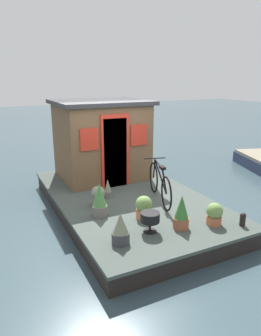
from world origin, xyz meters
name	(u,v)px	position (x,y,z in m)	size (l,w,h in m)	color
ground_plane	(127,210)	(0.00, 0.00, 0.00)	(60.00, 60.00, 0.00)	#384C54
houseboat_deck	(127,203)	(0.00, 0.00, 0.20)	(5.38, 3.16, 0.40)	#424C47
houseboat_cabin	(101,139)	(1.58, 0.00, 1.44)	(2.07, 2.35, 2.06)	brown
bicycle	(160,183)	(-0.62, -0.50, 0.80)	(1.73, 0.64, 0.86)	black
potted_plant_thyme	(121,229)	(-1.93, 1.04, 0.65)	(0.30, 0.30, 0.53)	#38383D
potted_plant_fern	(214,214)	(-2.08, -0.80, 0.61)	(0.30, 0.30, 0.42)	#B2603D
potted_plant_succulent	(181,213)	(-1.93, -0.16, 0.70)	(0.28, 0.28, 0.63)	#935138
potted_plant_sage	(98,195)	(-0.31, 0.82, 0.65)	(0.30, 0.30, 0.44)	#B2603D
potted_plant_mint	(144,207)	(-1.25, 0.23, 0.62)	(0.33, 0.33, 0.44)	#C6754C
potted_plant_basil	(100,200)	(-0.79, 0.97, 0.73)	(0.30, 0.30, 0.69)	slate
potted_plant_lavender	(108,189)	(0.02, 0.46, 0.61)	(0.17, 0.17, 0.43)	slate
charcoal_grill	(150,218)	(-1.80, 0.41, 0.66)	(0.34, 0.34, 0.36)	black
mooring_bollard	(243,219)	(-2.35, -1.23, 0.54)	(0.11, 0.11, 0.25)	black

